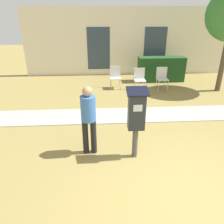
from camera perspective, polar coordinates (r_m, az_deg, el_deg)
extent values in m
plane|color=olive|center=(4.36, 17.75, -19.23)|extent=(40.00, 40.00, 0.00)
cube|color=#A3A099|center=(6.93, 8.70, -0.64)|extent=(12.00, 1.10, 0.02)
cube|color=beige|center=(11.33, 3.88, 17.81)|extent=(10.00, 0.24, 3.20)
cube|color=#2D3D4C|center=(11.15, -3.53, 16.15)|extent=(1.10, 0.02, 2.00)
cube|color=#2D3D4C|center=(11.50, 11.14, 16.02)|extent=(1.10, 0.02, 2.00)
cylinder|color=#4C4C4C|center=(4.82, 6.02, -7.95)|extent=(0.12, 0.12, 0.70)
cube|color=#23282D|center=(4.47, 6.44, 0.18)|extent=(0.34, 0.22, 0.80)
cube|color=silver|center=(4.31, 6.77, 1.00)|extent=(0.18, 0.01, 0.14)
cube|color=black|center=(4.31, 6.71, 5.42)|extent=(0.44, 0.31, 0.12)
cylinder|color=black|center=(4.92, -6.94, -6.45)|extent=(0.13, 0.13, 0.82)
cylinder|color=black|center=(4.91, -4.83, -6.41)|extent=(0.13, 0.13, 0.82)
cylinder|color=#386BB7|center=(4.60, -6.25, 0.90)|extent=(0.32, 0.32, 0.55)
sphere|color=tan|center=(4.47, -6.47, 5.36)|extent=(0.21, 0.21, 0.21)
cylinder|color=silver|center=(9.04, -0.23, 7.08)|extent=(0.03, 0.03, 0.42)
cylinder|color=silver|center=(9.07, 2.19, 7.12)|extent=(0.03, 0.03, 0.42)
cylinder|color=silver|center=(9.40, -0.37, 7.78)|extent=(0.03, 0.03, 0.42)
cylinder|color=silver|center=(9.43, 1.96, 7.82)|extent=(0.03, 0.03, 0.42)
cube|color=silver|center=(9.17, 0.90, 8.83)|extent=(0.44, 0.44, 0.04)
cube|color=silver|center=(9.30, 0.81, 10.58)|extent=(0.44, 0.04, 0.44)
cylinder|color=silver|center=(8.78, 6.19, 6.41)|extent=(0.03, 0.03, 0.42)
cylinder|color=silver|center=(8.85, 8.63, 6.42)|extent=(0.03, 0.03, 0.42)
cylinder|color=silver|center=(9.14, 5.80, 7.16)|extent=(0.03, 0.03, 0.42)
cylinder|color=silver|center=(9.21, 8.16, 7.17)|extent=(0.03, 0.03, 0.42)
cube|color=silver|center=(8.93, 7.27, 8.20)|extent=(0.44, 0.44, 0.04)
cube|color=silver|center=(9.06, 7.12, 10.01)|extent=(0.44, 0.04, 0.44)
cylinder|color=silver|center=(9.09, 12.07, 6.63)|extent=(0.03, 0.03, 0.42)
cylinder|color=silver|center=(9.20, 14.37, 6.62)|extent=(0.03, 0.03, 0.42)
cylinder|color=silver|center=(9.44, 11.48, 7.35)|extent=(0.03, 0.03, 0.42)
cylinder|color=silver|center=(9.54, 13.71, 7.33)|extent=(0.03, 0.03, 0.42)
cube|color=silver|center=(9.25, 13.04, 8.34)|extent=(0.44, 0.44, 0.04)
cube|color=silver|center=(9.37, 12.85, 10.09)|extent=(0.44, 0.04, 0.44)
cube|color=#1E471E|center=(10.45, 12.68, 10.85)|extent=(2.10, 0.60, 1.10)
cylinder|color=brown|center=(9.74, 26.94, 11.16)|extent=(0.20, 0.20, 2.20)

